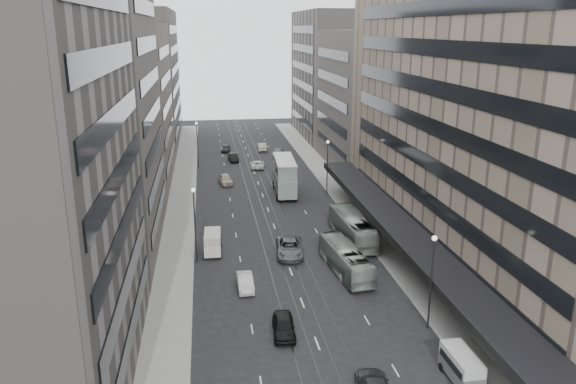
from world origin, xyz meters
TOP-DOWN VIEW (x-y plane):
  - ground at (0.00, 0.00)m, footprint 220.00×220.00m
  - sidewalk_right at (12.00, 37.50)m, footprint 4.00×125.00m
  - sidewalk_left at (-12.00, 37.50)m, footprint 4.00×125.00m
  - department_store at (21.45, 8.00)m, footprint 19.20×60.00m
  - building_right_mid at (21.50, 52.00)m, footprint 15.00×28.00m
  - building_right_far at (21.50, 82.00)m, footprint 15.00×32.00m
  - building_left_b at (-21.50, 19.00)m, footprint 15.00×26.00m
  - building_left_c at (-21.50, 46.00)m, footprint 15.00×28.00m
  - building_left_d at (-21.50, 79.00)m, footprint 15.00×38.00m
  - lamp_right_near at (9.70, -5.00)m, footprint 0.44×0.44m
  - lamp_right_far at (9.70, 35.00)m, footprint 0.44×0.44m
  - lamp_left_near at (-9.70, 12.00)m, footprint 0.44×0.44m
  - lamp_left_far at (-9.70, 55.00)m, footprint 0.44×0.44m
  - bus_near at (5.51, 6.95)m, footprint 3.58×10.82m
  - bus_far at (8.50, 15.59)m, footprint 3.23×11.92m
  - double_decker at (3.40, 36.15)m, footprint 3.53×10.17m
  - vw_microbus at (9.20, -12.35)m, footprint 1.94×4.12m
  - panel_van at (-7.90, 14.04)m, footprint 2.12×4.10m
  - sedan_0 at (-2.47, -4.23)m, footprint 2.11×4.61m
  - sedan_1 at (-4.97, 4.69)m, footprint 1.55×4.25m
  - sedan_2 at (0.54, 12.42)m, footprint 3.48×6.44m
  - sedan_4 at (-5.31, 43.10)m, footprint 2.56×4.99m
  - sedan_5 at (-3.18, 59.10)m, footprint 2.04×4.61m
  - sedan_6 at (0.95, 53.16)m, footprint 2.93×5.19m
  - sedan_7 at (5.96, 62.70)m, footprint 2.79×5.51m
  - sedan_8 at (-4.20, 67.94)m, footprint 2.16×4.36m
  - sedan_9 at (3.21, 68.17)m, footprint 1.85×4.89m

SIDE VIEW (x-z plane):
  - ground at x=0.00m, z-range 0.00..0.00m
  - sidewalk_right at x=12.00m, z-range 0.00..0.15m
  - sidewalk_left at x=-12.00m, z-range 0.00..0.15m
  - sedan_6 at x=0.95m, z-range 0.00..1.37m
  - sedan_1 at x=-4.97m, z-range 0.00..1.39m
  - sedan_8 at x=-4.20m, z-range 0.00..1.43m
  - sedan_5 at x=-3.18m, z-range 0.00..1.47m
  - sedan_0 at x=-2.47m, z-range 0.00..1.53m
  - sedan_7 at x=5.96m, z-range 0.00..1.53m
  - sedan_9 at x=3.21m, z-range 0.00..1.59m
  - sedan_4 at x=-5.31m, z-range 0.00..1.62m
  - sedan_2 at x=0.54m, z-range 0.00..1.72m
  - vw_microbus at x=9.20m, z-range 0.12..2.33m
  - panel_van at x=-7.90m, z-range 0.13..2.67m
  - bus_near at x=5.51m, z-range 0.00..2.96m
  - bus_far at x=8.50m, z-range 0.00..3.29m
  - double_decker at x=3.40m, z-range 0.22..5.71m
  - lamp_right_near at x=9.70m, z-range 1.04..9.36m
  - lamp_right_far at x=9.70m, z-range 1.04..9.36m
  - lamp_left_near at x=-9.70m, z-range 1.04..9.36m
  - lamp_left_far at x=-9.70m, z-range 1.04..9.36m
  - building_right_mid at x=21.50m, z-range 0.00..24.00m
  - building_left_c at x=-21.50m, z-range 0.00..25.00m
  - building_right_far at x=21.50m, z-range 0.00..28.00m
  - building_left_d at x=-21.50m, z-range 0.00..28.00m
  - department_store at x=21.45m, z-range -0.05..29.95m
  - building_left_b at x=-21.50m, z-range 0.00..34.00m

